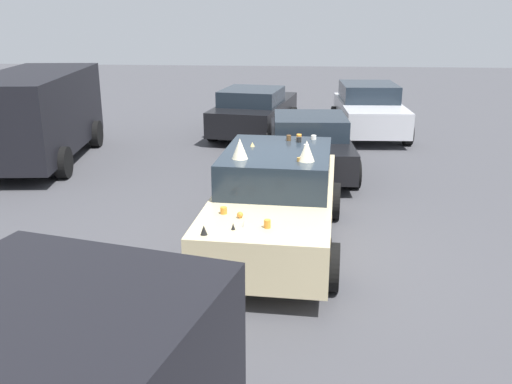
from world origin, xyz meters
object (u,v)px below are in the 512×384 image
object	(u,v)px
parked_sedan_behind_left	(309,143)
parked_sedan_near_right	(255,111)
parked_van_behind_right	(35,113)
parked_sedan_near_left	(369,110)
art_car_decorated	(275,199)

from	to	relation	value
parked_sedan_behind_left	parked_sedan_near_right	distance (m)	4.45
parked_van_behind_right	parked_sedan_near_right	size ratio (longest dim) A/B	1.11
parked_sedan_near_left	parked_sedan_near_right	bearing A→B (deg)	-91.15
parked_sedan_near_right	parked_sedan_near_left	size ratio (longest dim) A/B	1.17
art_car_decorated	parked_van_behind_right	bearing A→B (deg)	-124.48
parked_van_behind_right	parked_sedan_near_left	size ratio (longest dim) A/B	1.29
art_car_decorated	parked_sedan_near_left	size ratio (longest dim) A/B	1.12
parked_van_behind_right	parked_sedan_near_left	distance (m)	9.34
parked_van_behind_right	parked_sedan_near_left	world-z (taller)	parked_van_behind_right
parked_sedan_near_right	parked_sedan_behind_left	bearing A→B (deg)	-149.74
art_car_decorated	parked_sedan_near_right	xyz separation A→B (m)	(8.52, 1.07, -0.07)
parked_van_behind_right	parked_sedan_behind_left	bearing A→B (deg)	80.16
parked_van_behind_right	parked_sedan_near_right	bearing A→B (deg)	120.10
parked_sedan_near_right	art_car_decorated	bearing A→B (deg)	-163.98
parked_sedan_near_left	art_car_decorated	bearing A→B (deg)	-18.13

